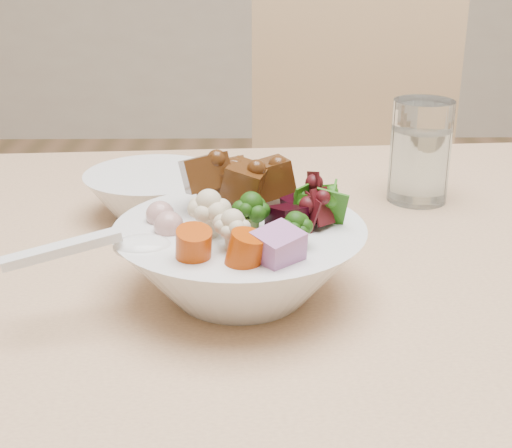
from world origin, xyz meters
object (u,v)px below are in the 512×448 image
dining_table (466,300)px  chair_far (348,198)px  water_glass (420,155)px  side_bowl (153,195)px  food_bowl (242,255)px

dining_table → chair_far: (-0.05, 0.62, -0.10)m
water_glass → side_bowl: bearing=-171.1°
chair_far → side_bowl: size_ratio=5.61×
food_bowl → water_glass: 0.34m
dining_table → food_bowl: size_ratio=6.45×
food_bowl → side_bowl: bearing=117.7°
food_bowl → side_bowl: 0.23m
dining_table → chair_far: size_ratio=1.65×
dining_table → chair_far: bearing=90.5°
food_bowl → water_glass: size_ratio=1.80×
dining_table → food_bowl: (-0.25, -0.11, 0.11)m
chair_far → food_bowl: 0.79m
dining_table → food_bowl: bearing=-160.1°
food_bowl → water_glass: (0.22, 0.26, 0.02)m
dining_table → water_glass: 0.20m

